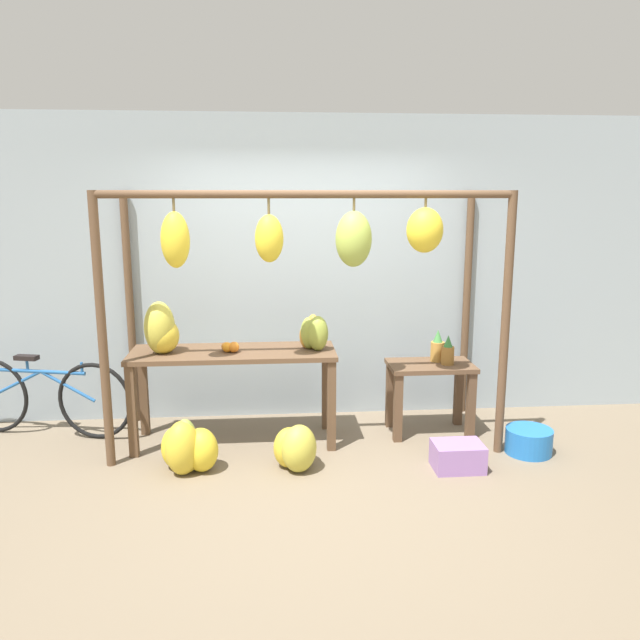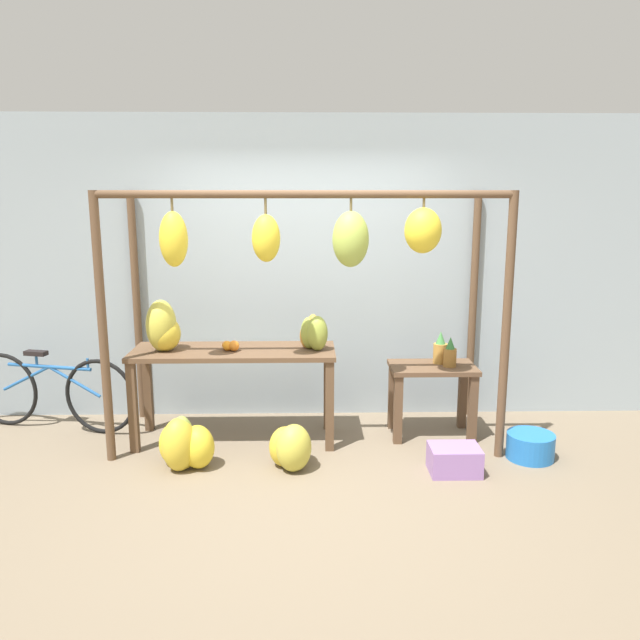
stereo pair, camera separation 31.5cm
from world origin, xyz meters
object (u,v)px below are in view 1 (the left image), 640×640
object	(u,v)px
parked_bicycle	(43,396)
papaya_pile	(313,333)
banana_pile_ground_right	(297,448)
orange_pile	(230,347)
banana_pile_ground_left	(186,448)
pineapple_cluster	(442,350)
banana_pile_on_table	(161,331)
blue_bucket	(529,441)
fruit_crate_white	(458,456)

from	to	relation	value
parked_bicycle	papaya_pile	size ratio (longest dim) A/B	5.40
banana_pile_ground_right	orange_pile	bearing A→B (deg)	134.31
parked_bicycle	banana_pile_ground_left	bearing A→B (deg)	-32.38
orange_pile	pineapple_cluster	distance (m)	1.84
banana_pile_on_table	orange_pile	xyz separation A→B (m)	(0.55, -0.00, -0.15)
pineapple_cluster	parked_bicycle	distance (m)	3.52
pineapple_cluster	blue_bucket	world-z (taller)	pineapple_cluster
banana_pile_ground_left	banana_pile_ground_right	world-z (taller)	banana_pile_ground_left
pineapple_cluster	banana_pile_ground_right	xyz separation A→B (m)	(-1.31, -0.66, -0.59)
banana_pile_ground_right	papaya_pile	size ratio (longest dim) A/B	1.49
banana_pile_on_table	parked_bicycle	distance (m)	1.31
banana_pile_on_table	parked_bicycle	size ratio (longest dim) A/B	0.27
papaya_pile	banana_pile_ground_right	bearing A→B (deg)	-106.32
banana_pile_on_table	banana_pile_ground_left	bearing A→B (deg)	-66.16
blue_bucket	parked_bicycle	size ratio (longest dim) A/B	0.23
fruit_crate_white	papaya_pile	xyz separation A→B (m)	(-1.07, 0.69, 0.84)
papaya_pile	banana_pile_ground_left	bearing A→B (deg)	-151.03
banana_pile_on_table	blue_bucket	world-z (taller)	banana_pile_on_table
pineapple_cluster	orange_pile	bearing A→B (deg)	-176.09
banana_pile_ground_right	banana_pile_ground_left	bearing A→B (deg)	179.57
banana_pile_on_table	fruit_crate_white	xyz separation A→B (m)	(2.32, -0.66, -0.89)
blue_bucket	papaya_pile	xyz separation A→B (m)	(-1.75, 0.44, 0.84)
banana_pile_on_table	banana_pile_ground_right	size ratio (longest dim) A/B	0.97
blue_bucket	papaya_pile	world-z (taller)	papaya_pile
banana_pile_ground_right	fruit_crate_white	distance (m)	1.25
pineapple_cluster	parked_bicycle	size ratio (longest dim) A/B	0.18
parked_bicycle	blue_bucket	bearing A→B (deg)	-10.07
banana_pile_ground_left	parked_bicycle	distance (m)	1.59
banana_pile_on_table	fruit_crate_white	distance (m)	2.57
papaya_pile	parked_bicycle	bearing A→B (deg)	172.96
orange_pile	fruit_crate_white	world-z (taller)	orange_pile
banana_pile_on_table	pineapple_cluster	world-z (taller)	banana_pile_on_table
banana_pile_on_table	banana_pile_ground_left	distance (m)	0.99
banana_pile_ground_left	parked_bicycle	world-z (taller)	parked_bicycle
pineapple_cluster	papaya_pile	bearing A→B (deg)	-175.01
orange_pile	banana_pile_ground_left	world-z (taller)	orange_pile
pineapple_cluster	banana_pile_ground_left	distance (m)	2.32
fruit_crate_white	blue_bucket	distance (m)	0.72
banana_pile_ground_left	papaya_pile	xyz separation A→B (m)	(1.01, 0.56, 0.75)
blue_bucket	parked_bicycle	distance (m)	4.16
parked_bicycle	fruit_crate_white	bearing A→B (deg)	-15.93
orange_pile	papaya_pile	bearing A→B (deg)	2.12
orange_pile	banana_pile_ground_left	xyz separation A→B (m)	(-0.32, -0.53, -0.66)
banana_pile_ground_left	fruit_crate_white	bearing A→B (deg)	-3.52
orange_pile	parked_bicycle	size ratio (longest dim) A/B	0.09
banana_pile_ground_left	papaya_pile	size ratio (longest dim) A/B	1.67
orange_pile	banana_pile_ground_right	size ratio (longest dim) A/B	0.34
banana_pile_on_table	blue_bucket	bearing A→B (deg)	-7.84
banana_pile_ground_right	blue_bucket	size ratio (longest dim) A/B	1.18
blue_bucket	parked_bicycle	world-z (taller)	parked_bicycle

